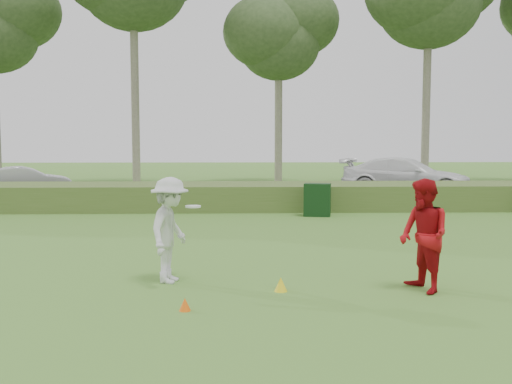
{
  "coord_description": "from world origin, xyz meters",
  "views": [
    {
      "loc": [
        -0.43,
        -8.79,
        2.42
      ],
      "look_at": [
        0.0,
        4.0,
        1.3
      ],
      "focal_mm": 40.0,
      "sensor_mm": 36.0,
      "label": 1
    }
  ],
  "objects_px": {
    "car_right": "(406,176)",
    "cone_yellow": "(281,284)",
    "player_white": "(170,230)",
    "utility_cabinet": "(317,200)",
    "car_mid": "(25,181)",
    "player_red": "(424,236)",
    "cone_orange": "(185,304)"
  },
  "relations": [
    {
      "from": "car_right",
      "to": "cone_yellow",
      "type": "bearing_deg",
      "value": -178.11
    },
    {
      "from": "cone_yellow",
      "to": "car_right",
      "type": "xyz_separation_m",
      "value": [
        6.9,
        16.24,
        0.77
      ]
    },
    {
      "from": "player_white",
      "to": "utility_cabinet",
      "type": "height_order",
      "value": "player_white"
    },
    {
      "from": "car_mid",
      "to": "car_right",
      "type": "bearing_deg",
      "value": -111.26
    },
    {
      "from": "cone_yellow",
      "to": "car_right",
      "type": "distance_m",
      "value": 17.66
    },
    {
      "from": "player_red",
      "to": "car_mid",
      "type": "height_order",
      "value": "player_red"
    },
    {
      "from": "utility_cabinet",
      "to": "car_right",
      "type": "bearing_deg",
      "value": 66.14
    },
    {
      "from": "player_red",
      "to": "cone_yellow",
      "type": "xyz_separation_m",
      "value": [
        -2.3,
        0.09,
        -0.8
      ]
    },
    {
      "from": "player_white",
      "to": "utility_cabinet",
      "type": "bearing_deg",
      "value": -9.46
    },
    {
      "from": "cone_yellow",
      "to": "utility_cabinet",
      "type": "relative_size",
      "value": 0.22
    },
    {
      "from": "player_white",
      "to": "player_red",
      "type": "bearing_deg",
      "value": -86.57
    },
    {
      "from": "cone_orange",
      "to": "car_mid",
      "type": "height_order",
      "value": "car_mid"
    },
    {
      "from": "utility_cabinet",
      "to": "car_mid",
      "type": "xyz_separation_m",
      "value": [
        -11.94,
        6.8,
        0.17
      ]
    },
    {
      "from": "player_white",
      "to": "player_red",
      "type": "xyz_separation_m",
      "value": [
        4.17,
        -0.78,
        0.01
      ]
    },
    {
      "from": "player_white",
      "to": "car_right",
      "type": "distance_m",
      "value": 17.85
    },
    {
      "from": "utility_cabinet",
      "to": "car_right",
      "type": "height_order",
      "value": "car_right"
    },
    {
      "from": "utility_cabinet",
      "to": "car_right",
      "type": "xyz_separation_m",
      "value": [
        4.97,
        6.81,
        0.35
      ]
    },
    {
      "from": "cone_orange",
      "to": "cone_yellow",
      "type": "bearing_deg",
      "value": 34.88
    },
    {
      "from": "utility_cabinet",
      "to": "car_mid",
      "type": "distance_m",
      "value": 13.74
    },
    {
      "from": "car_mid",
      "to": "utility_cabinet",
      "type": "bearing_deg",
      "value": -140.96
    },
    {
      "from": "utility_cabinet",
      "to": "car_mid",
      "type": "relative_size",
      "value": 0.27
    },
    {
      "from": "utility_cabinet",
      "to": "cone_yellow",
      "type": "bearing_deg",
      "value": -89.3
    },
    {
      "from": "player_red",
      "to": "utility_cabinet",
      "type": "relative_size",
      "value": 1.71
    },
    {
      "from": "player_red",
      "to": "utility_cabinet",
      "type": "bearing_deg",
      "value": 167.38
    },
    {
      "from": "player_white",
      "to": "car_mid",
      "type": "height_order",
      "value": "player_white"
    },
    {
      "from": "player_red",
      "to": "car_right",
      "type": "relative_size",
      "value": 0.32
    },
    {
      "from": "player_white",
      "to": "utility_cabinet",
      "type": "relative_size",
      "value": 1.7
    },
    {
      "from": "player_white",
      "to": "cone_yellow",
      "type": "relative_size",
      "value": 7.83
    },
    {
      "from": "utility_cabinet",
      "to": "cone_orange",
      "type": "bearing_deg",
      "value": -95.73
    },
    {
      "from": "cone_orange",
      "to": "car_right",
      "type": "distance_m",
      "value": 19.2
    },
    {
      "from": "cone_yellow",
      "to": "car_mid",
      "type": "distance_m",
      "value": 19.08
    },
    {
      "from": "cone_yellow",
      "to": "car_mid",
      "type": "xyz_separation_m",
      "value": [
        -10.01,
        16.23,
        0.59
      ]
    }
  ]
}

